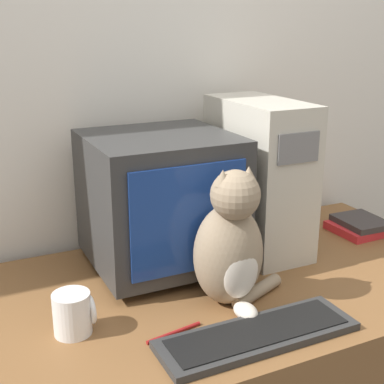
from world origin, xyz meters
The scene contains 8 objects.
wall_back centered at (0.00, 0.85, 1.25)m, with size 7.00×0.05×2.50m.
crt_monitor centered at (-0.14, 0.56, 0.97)m, with size 0.39×0.39×0.39m.
computer_tower centered at (0.18, 0.57, 1.00)m, with size 0.19×0.39×0.46m.
keyboard centered at (-0.09, 0.12, 0.78)m, with size 0.47×0.15×0.02m.
cat centered at (-0.07, 0.28, 0.92)m, with size 0.26×0.21×0.36m.
book_stack centered at (0.56, 0.51, 0.79)m, with size 0.17×0.17×0.05m.
pen centered at (-0.26, 0.21, 0.77)m, with size 0.14×0.03×0.01m.
mug centered at (-0.46, 0.32, 0.82)m, with size 0.09×0.09×0.10m.
Camera 1 is at (-0.68, -0.76, 1.45)m, focal length 50.00 mm.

